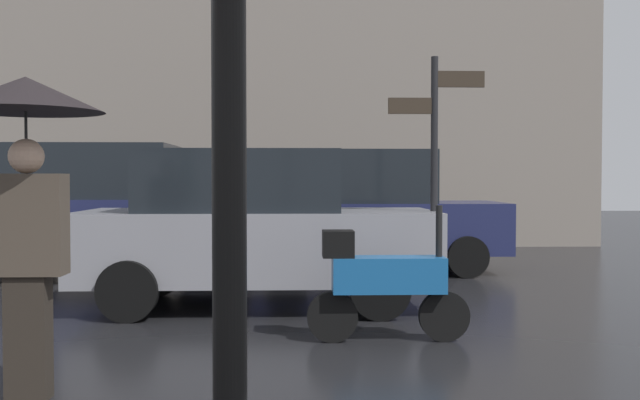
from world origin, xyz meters
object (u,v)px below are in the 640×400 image
Objects in this scene: parked_car_left at (104,211)px; pedestrian_with_umbrella at (26,149)px; parked_car_right at (367,211)px; parked_scooter at (383,280)px; parked_car_distant at (253,227)px; street_signpost at (435,156)px.

pedestrian_with_umbrella is at bearing 96.54° from parked_car_left.
parked_car_left is (-1.06, 5.98, -0.67)m from pedestrian_with_umbrella.
parked_car_right is at bearing 176.33° from pedestrian_with_umbrella.
pedestrian_with_umbrella is 1.46× the size of parked_scooter.
pedestrian_with_umbrella is 3.76m from parked_car_distant.
parked_car_left is 1.07× the size of parked_car_distant.
pedestrian_with_umbrella is 6.11m from parked_car_left.
parked_car_left is at bearing 116.08° from parked_car_distant.
street_signpost is at bearing 154.12° from pedestrian_with_umbrella.
street_signpost reaches higher than pedestrian_with_umbrella.
parked_scooter is 4.99m from parked_car_right.
parked_car_right is at bearing 82.46° from parked_scooter.
parked_car_left is at bearing 175.40° from parked_car_right.
pedestrian_with_umbrella reaches higher than parked_car_distant.
parked_car_right is 1.45× the size of street_signpost.
parked_car_distant is (2.36, -2.54, -0.08)m from parked_car_left.
parked_car_distant is (-1.63, -3.13, -0.04)m from parked_car_right.
pedestrian_with_umbrella is 0.54× the size of parked_car_distant.
pedestrian_with_umbrella is at bearing -136.27° from street_signpost.
parked_scooter is 0.34× the size of parked_car_left.
street_signpost is (0.41, -3.37, 0.77)m from parked_car_right.
parked_scooter is 2.26m from parked_car_distant.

